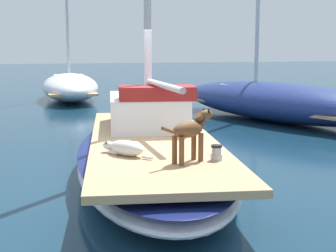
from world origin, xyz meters
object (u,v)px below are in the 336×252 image
(dog_brown, at_px, (190,131))
(dog_white, at_px, (125,148))
(deck_winch, at_px, (216,153))
(coiled_rope, at_px, (120,149))
(sailboat_main, at_px, (153,156))
(moored_boat_far_astern, at_px, (70,86))
(moored_boat_starboard_side, at_px, (274,101))

(dog_brown, bearing_deg, dog_white, 140.22)
(dog_white, xyz_separation_m, deck_winch, (1.14, -0.63, -0.01))
(dog_brown, height_order, coiled_rope, dog_brown)
(sailboat_main, relative_size, moored_boat_far_astern, 0.95)
(sailboat_main, relative_size, coiled_rope, 23.25)
(dog_white, height_order, coiled_rope, dog_white)
(dog_white, relative_size, moored_boat_far_astern, 0.10)
(dog_white, relative_size, coiled_rope, 2.56)
(coiled_rope, height_order, moored_boat_starboard_side, moored_boat_starboard_side)
(sailboat_main, height_order, dog_white, dog_white)
(dog_white, bearing_deg, sailboat_main, 60.89)
(coiled_rope, bearing_deg, dog_brown, -53.14)
(dog_brown, bearing_deg, sailboat_main, 91.67)
(dog_white, bearing_deg, coiled_rope, 89.56)
(dog_brown, relative_size, moored_boat_far_astern, 0.11)
(dog_white, relative_size, moored_boat_starboard_side, 0.10)
(deck_winch, bearing_deg, moored_boat_far_astern, 93.18)
(dog_brown, distance_m, moored_boat_far_astern, 14.75)
(sailboat_main, xyz_separation_m, deck_winch, (0.43, -1.91, 0.42))
(moored_boat_far_astern, bearing_deg, moored_boat_starboard_side, -53.88)
(deck_winch, height_order, moored_boat_starboard_side, moored_boat_starboard_side)
(moored_boat_far_astern, bearing_deg, sailboat_main, -88.28)
(dog_white, height_order, deck_winch, dog_white)
(deck_winch, distance_m, moored_boat_starboard_side, 8.62)
(sailboat_main, height_order, moored_boat_far_astern, moored_boat_far_astern)
(dog_brown, relative_size, deck_winch, 4.13)
(moored_boat_starboard_side, bearing_deg, deck_winch, -122.44)
(sailboat_main, xyz_separation_m, dog_white, (-0.71, -1.28, 0.43))
(coiled_rope, bearing_deg, moored_boat_starboard_side, 47.37)
(moored_boat_far_astern, relative_size, moored_boat_starboard_side, 0.96)
(moored_boat_far_astern, bearing_deg, dog_white, -91.32)
(dog_brown, bearing_deg, coiled_rope, 126.86)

